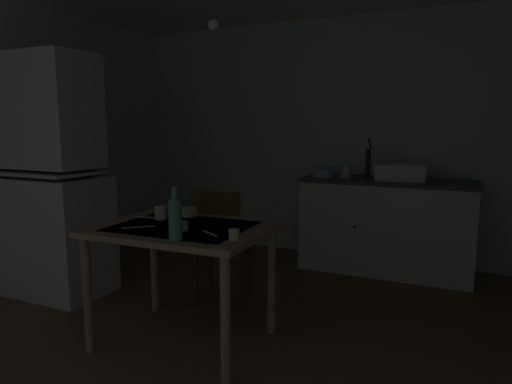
# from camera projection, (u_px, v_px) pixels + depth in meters

# --- Properties ---
(ground_plane) EXTENTS (5.22, 5.22, 0.00)m
(ground_plane) POSITION_uv_depth(u_px,v_px,m) (231.00, 319.00, 3.26)
(ground_plane) COLOR brown
(wall_back) EXTENTS (4.32, 0.10, 2.48)m
(wall_back) POSITION_uv_depth(u_px,v_px,m) (316.00, 139.00, 4.86)
(wall_back) COLOR silver
(wall_back) RESTS_ON ground
(wall_left) EXTENTS (0.10, 3.96, 2.48)m
(wall_left) POSITION_uv_depth(u_px,v_px,m) (15.00, 143.00, 3.97)
(wall_left) COLOR silver
(wall_left) RESTS_ON ground
(hutch_cabinet) EXTENTS (0.93, 0.56, 1.95)m
(hutch_cabinet) POSITION_uv_depth(u_px,v_px,m) (49.00, 184.00, 3.69)
(hutch_cabinet) COLOR silver
(hutch_cabinet) RESTS_ON ground
(counter_cabinet) EXTENTS (1.59, 0.64, 0.89)m
(counter_cabinet) POSITION_uv_depth(u_px,v_px,m) (386.00, 225.00, 4.30)
(counter_cabinet) COLOR silver
(counter_cabinet) RESTS_ON ground
(sink_basin) EXTENTS (0.44, 0.34, 0.15)m
(sink_basin) POSITION_uv_depth(u_px,v_px,m) (402.00, 172.00, 4.17)
(sink_basin) COLOR white
(sink_basin) RESTS_ON counter_cabinet
(hand_pump) EXTENTS (0.05, 0.27, 0.39)m
(hand_pump) POSITION_uv_depth(u_px,v_px,m) (368.00, 161.00, 4.33)
(hand_pump) COLOR #232328
(hand_pump) RESTS_ON counter_cabinet
(mixing_bowl_counter) EXTENTS (0.20, 0.20, 0.08)m
(mixing_bowl_counter) POSITION_uv_depth(u_px,v_px,m) (323.00, 173.00, 4.44)
(mixing_bowl_counter) COLOR #9EB2C6
(mixing_bowl_counter) RESTS_ON counter_cabinet
(stoneware_crock) EXTENTS (0.12, 0.12, 0.12)m
(stoneware_crock) POSITION_uv_depth(u_px,v_px,m) (346.00, 172.00, 4.36)
(stoneware_crock) COLOR beige
(stoneware_crock) RESTS_ON counter_cabinet
(dining_table) EXTENTS (1.09, 0.84, 0.77)m
(dining_table) POSITION_uv_depth(u_px,v_px,m) (183.00, 242.00, 2.83)
(dining_table) COLOR #A17D5B
(dining_table) RESTS_ON ground
(chair_far_side) EXTENTS (0.47, 0.47, 0.91)m
(chair_far_side) POSITION_uv_depth(u_px,v_px,m) (221.00, 245.00, 3.46)
(chair_far_side) COLOR #4C301B
(chair_far_side) RESTS_ON ground
(serving_bowl_wide) EXTENTS (0.13, 0.13, 0.06)m
(serving_bowl_wide) POSITION_uv_depth(u_px,v_px,m) (188.00, 212.00, 3.14)
(serving_bowl_wide) COLOR beige
(serving_bowl_wide) RESTS_ON dining_table
(mug_tall) EXTENTS (0.06, 0.06, 0.06)m
(mug_tall) POSITION_uv_depth(u_px,v_px,m) (183.00, 226.00, 2.69)
(mug_tall) COLOR #9EB2C6
(mug_tall) RESTS_ON dining_table
(mug_dark) EXTENTS (0.06, 0.06, 0.06)m
(mug_dark) POSITION_uv_depth(u_px,v_px,m) (234.00, 234.00, 2.48)
(mug_dark) COLOR beige
(mug_dark) RESTS_ON dining_table
(teacup_cream) EXTENTS (0.08, 0.08, 0.09)m
(teacup_cream) POSITION_uv_depth(u_px,v_px,m) (161.00, 213.00, 3.01)
(teacup_cream) COLOR white
(teacup_cream) RESTS_ON dining_table
(glass_bottle) EXTENTS (0.07, 0.07, 0.30)m
(glass_bottle) POSITION_uv_depth(u_px,v_px,m) (175.00, 219.00, 2.44)
(glass_bottle) COLOR #4C7F56
(glass_bottle) RESTS_ON dining_table
(table_knife) EXTENTS (0.15, 0.15, 0.00)m
(table_knife) POSITION_uv_depth(u_px,v_px,m) (138.00, 227.00, 2.78)
(table_knife) COLOR silver
(table_knife) RESTS_ON dining_table
(teaspoon_near_bowl) EXTENTS (0.15, 0.09, 0.00)m
(teaspoon_near_bowl) POSITION_uv_depth(u_px,v_px,m) (210.00, 233.00, 2.62)
(teaspoon_near_bowl) COLOR beige
(teaspoon_near_bowl) RESTS_ON dining_table
(teaspoon_by_cup) EXTENTS (0.14, 0.03, 0.00)m
(teaspoon_by_cup) POSITION_uv_depth(u_px,v_px,m) (146.00, 217.00, 3.08)
(teaspoon_by_cup) COLOR beige
(teaspoon_by_cup) RESTS_ON dining_table
(pendant_bulb) EXTENTS (0.08, 0.08, 0.08)m
(pendant_bulb) POSITION_uv_depth(u_px,v_px,m) (213.00, 25.00, 3.05)
(pendant_bulb) COLOR #F9EFCC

